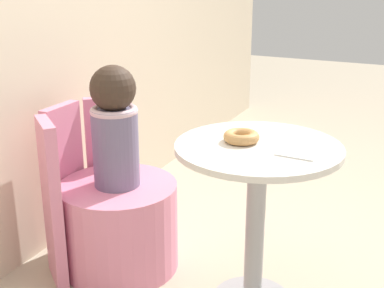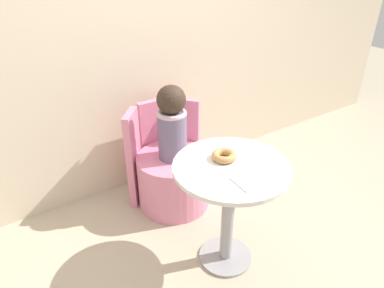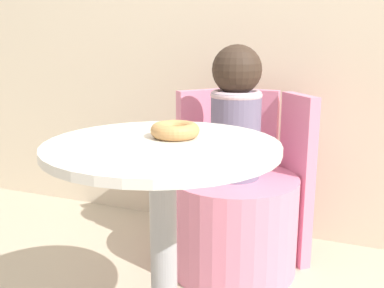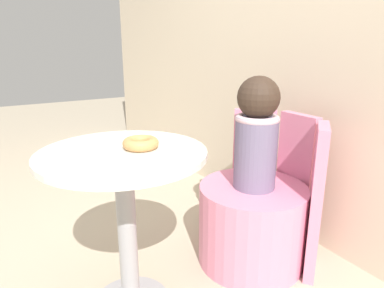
# 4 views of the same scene
# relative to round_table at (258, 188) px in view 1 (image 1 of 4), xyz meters

# --- Properties ---
(back_wall) EXTENTS (6.00, 0.06, 2.40)m
(back_wall) POSITION_rel_round_table_xyz_m (0.04, 1.13, 0.67)
(back_wall) COLOR beige
(back_wall) RESTS_ON ground_plane
(round_table) EXTENTS (0.65, 0.65, 0.71)m
(round_table) POSITION_rel_round_table_xyz_m (0.00, 0.00, 0.00)
(round_table) COLOR #99999E
(round_table) RESTS_ON ground_plane
(tub_chair) EXTENTS (0.55, 0.55, 0.42)m
(tub_chair) POSITION_rel_round_table_xyz_m (0.01, 0.67, -0.32)
(tub_chair) COLOR pink
(tub_chair) RESTS_ON ground_plane
(booth_backrest) EXTENTS (0.64, 0.24, 0.76)m
(booth_backrest) POSITION_rel_round_table_xyz_m (0.01, 0.90, -0.15)
(booth_backrest) COLOR pink
(booth_backrest) RESTS_ON ground_plane
(child_figure) EXTENTS (0.21, 0.21, 0.55)m
(child_figure) POSITION_rel_round_table_xyz_m (0.01, 0.67, 0.17)
(child_figure) COLOR slate
(child_figure) RESTS_ON tub_chair
(donut) EXTENTS (0.14, 0.14, 0.04)m
(donut) POSITION_rel_round_table_xyz_m (0.01, 0.08, 0.20)
(donut) COLOR tan
(donut) RESTS_ON round_table
(paper_napkin) EXTENTS (0.15, 0.15, 0.01)m
(paper_napkin) POSITION_rel_round_table_xyz_m (-0.02, -0.16, 0.18)
(paper_napkin) COLOR white
(paper_napkin) RESTS_ON round_table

